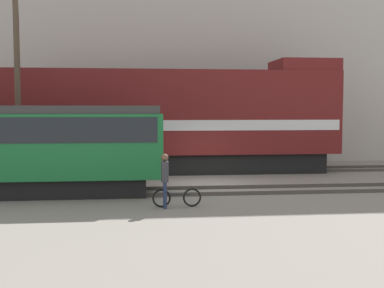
% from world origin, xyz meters
% --- Properties ---
extents(ground_plane, '(120.00, 120.00, 0.00)m').
position_xyz_m(ground_plane, '(0.00, 0.00, 0.00)').
color(ground_plane, gray).
extents(track_near, '(60.00, 1.50, 0.14)m').
position_xyz_m(track_near, '(0.00, -1.89, 0.07)').
color(track_near, '#47423D').
rests_on(track_near, ground).
extents(track_far, '(60.00, 1.51, 0.14)m').
position_xyz_m(track_far, '(0.00, 4.05, 0.07)').
color(track_far, '#47423D').
rests_on(track_far, ground).
extents(building_backdrop, '(40.38, 6.00, 14.60)m').
position_xyz_m(building_backdrop, '(0.00, 11.14, 7.30)').
color(building_backdrop, '#B7B2A8').
rests_on(building_backdrop, ground).
extents(freight_locomotive, '(16.66, 3.04, 5.67)m').
position_xyz_m(freight_locomotive, '(-1.18, 4.05, 2.66)').
color(freight_locomotive, black).
rests_on(freight_locomotive, ground).
extents(streetcar, '(10.27, 2.54, 3.33)m').
position_xyz_m(streetcar, '(-7.14, -1.89, 1.91)').
color(streetcar, black).
rests_on(streetcar, ground).
extents(bicycle, '(1.62, 0.44, 0.67)m').
position_xyz_m(bicycle, '(-1.63, -4.51, 0.31)').
color(bicycle, black).
rests_on(bicycle, ground).
extents(person, '(0.24, 0.37, 1.78)m').
position_xyz_m(person, '(-2.03, -4.67, 1.09)').
color(person, '#232D4C').
rests_on(person, ground).
extents(utility_pole_center, '(0.25, 0.25, 8.15)m').
position_xyz_m(utility_pole_center, '(-7.97, 1.08, 4.07)').
color(utility_pole_center, '#4C3D2D').
rests_on(utility_pole_center, ground).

